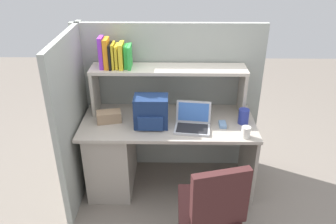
# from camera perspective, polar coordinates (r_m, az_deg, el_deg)

# --- Properties ---
(ground_plane) EXTENTS (8.00, 8.00, 0.00)m
(ground_plane) POSITION_cam_1_polar(r_m,az_deg,el_deg) (3.56, 0.01, -11.83)
(ground_plane) COLOR slate
(desk) EXTENTS (1.60, 0.70, 0.73)m
(desk) POSITION_cam_1_polar(r_m,az_deg,el_deg) (3.35, -6.70, -6.33)
(desk) COLOR #AAA093
(desk) RESTS_ON ground_plane
(cubicle_partition_rear) EXTENTS (1.84, 0.05, 1.55)m
(cubicle_partition_rear) POSITION_cam_1_polar(r_m,az_deg,el_deg) (3.47, 0.11, 2.19)
(cubicle_partition_rear) COLOR #939991
(cubicle_partition_rear) RESTS_ON ground_plane
(cubicle_partition_left) EXTENTS (0.05, 1.06, 1.55)m
(cubicle_partition_left) POSITION_cam_1_polar(r_m,az_deg,el_deg) (3.21, -15.35, -1.08)
(cubicle_partition_left) COLOR #939991
(cubicle_partition_left) RESTS_ON ground_plane
(overhead_hutch) EXTENTS (1.44, 0.28, 0.45)m
(overhead_hutch) POSITION_cam_1_polar(r_m,az_deg,el_deg) (3.18, 0.07, 5.80)
(overhead_hutch) COLOR #B3A99C
(overhead_hutch) RESTS_ON desk
(reference_books_on_shelf) EXTENTS (0.28, 0.18, 0.29)m
(reference_books_on_shelf) POSITION_cam_1_polar(r_m,az_deg,el_deg) (3.14, -8.93, 9.44)
(reference_books_on_shelf) COLOR purple
(reference_books_on_shelf) RESTS_ON overhead_hutch
(laptop) EXTENTS (0.34, 0.29, 0.22)m
(laptop) POSITION_cam_1_polar(r_m,az_deg,el_deg) (3.03, 4.16, -1.75)
(laptop) COLOR #B7BABF
(laptop) RESTS_ON desk
(backpack) EXTENTS (0.30, 0.23, 0.28)m
(backpack) POSITION_cam_1_polar(r_m,az_deg,el_deg) (3.02, -2.86, -0.01)
(backpack) COLOR navy
(backpack) RESTS_ON desk
(computer_mouse) EXTENTS (0.06, 0.11, 0.03)m
(computer_mouse) POSITION_cam_1_polar(r_m,az_deg,el_deg) (3.10, 9.12, -2.06)
(computer_mouse) COLOR #7299C6
(computer_mouse) RESTS_ON desk
(paper_cup) EXTENTS (0.08, 0.08, 0.10)m
(paper_cup) POSITION_cam_1_polar(r_m,az_deg,el_deg) (2.96, 12.91, -3.30)
(paper_cup) COLOR white
(paper_cup) RESTS_ON desk
(tissue_box) EXTENTS (0.24, 0.17, 0.10)m
(tissue_box) POSITION_cam_1_polar(r_m,az_deg,el_deg) (3.17, -9.85, -0.76)
(tissue_box) COLOR #9E7F60
(tissue_box) RESTS_ON desk
(snack_canister) EXTENTS (0.10, 0.10, 0.14)m
(snack_canister) POSITION_cam_1_polar(r_m,az_deg,el_deg) (3.16, 12.55, -0.71)
(snack_canister) COLOR navy
(snack_canister) RESTS_ON desk
(office_chair) EXTENTS (0.52, 0.53, 0.93)m
(office_chair) POSITION_cam_1_polar(r_m,az_deg,el_deg) (2.66, 7.03, -17.31)
(office_chair) COLOR black
(office_chair) RESTS_ON ground_plane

